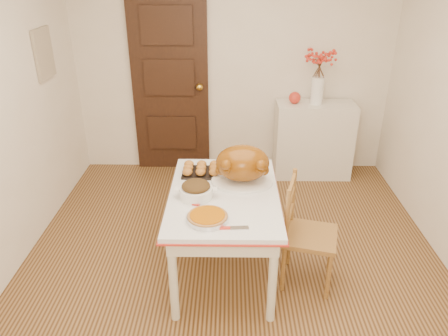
{
  "coord_description": "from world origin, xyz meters",
  "views": [
    {
      "loc": [
        -0.03,
        -2.74,
        2.27
      ],
      "look_at": [
        -0.07,
        0.08,
        0.9
      ],
      "focal_mm": 34.44,
      "sensor_mm": 36.0,
      "label": 1
    }
  ],
  "objects_px": {
    "chair_oak": "(310,234)",
    "pumpkin_pie": "(207,217)",
    "sideboard": "(313,140)",
    "turkey_platter": "(242,165)",
    "kitchen_table": "(224,233)"
  },
  "relations": [
    {
      "from": "sideboard",
      "to": "chair_oak",
      "type": "distance_m",
      "value": 1.89
    },
    {
      "from": "kitchen_table",
      "to": "turkey_platter",
      "type": "bearing_deg",
      "value": 49.6
    },
    {
      "from": "chair_oak",
      "to": "pumpkin_pie",
      "type": "bearing_deg",
      "value": 124.15
    },
    {
      "from": "turkey_platter",
      "to": "pumpkin_pie",
      "type": "relative_size",
      "value": 1.72
    },
    {
      "from": "pumpkin_pie",
      "to": "turkey_platter",
      "type": "bearing_deg",
      "value": 65.68
    },
    {
      "from": "sideboard",
      "to": "chair_oak",
      "type": "bearing_deg",
      "value": -100.4
    },
    {
      "from": "kitchen_table",
      "to": "chair_oak",
      "type": "relative_size",
      "value": 1.38
    },
    {
      "from": "chair_oak",
      "to": "turkey_platter",
      "type": "relative_size",
      "value": 1.83
    },
    {
      "from": "sideboard",
      "to": "pumpkin_pie",
      "type": "bearing_deg",
      "value": -117.17
    },
    {
      "from": "kitchen_table",
      "to": "pumpkin_pie",
      "type": "height_order",
      "value": "pumpkin_pie"
    },
    {
      "from": "sideboard",
      "to": "turkey_platter",
      "type": "bearing_deg",
      "value": -118.09
    },
    {
      "from": "turkey_platter",
      "to": "pumpkin_pie",
      "type": "height_order",
      "value": "turkey_platter"
    },
    {
      "from": "sideboard",
      "to": "turkey_platter",
      "type": "xyz_separation_m",
      "value": [
        -0.85,
        -1.59,
        0.44
      ]
    },
    {
      "from": "sideboard",
      "to": "turkey_platter",
      "type": "height_order",
      "value": "turkey_platter"
    },
    {
      "from": "sideboard",
      "to": "kitchen_table",
      "type": "bearing_deg",
      "value": -119.39
    }
  ]
}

